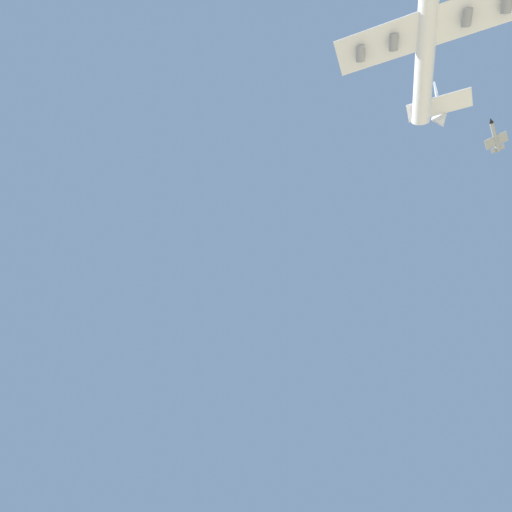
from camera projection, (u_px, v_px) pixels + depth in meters
name	position (u px, v px, depth m)	size (l,w,h in m)	color
carrier_jet	(428.00, 25.00, 138.74)	(79.13, 58.96, 22.39)	white
chase_jet_left_wing	(495.00, 137.00, 160.84)	(15.29, 8.52, 4.00)	#999EA3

